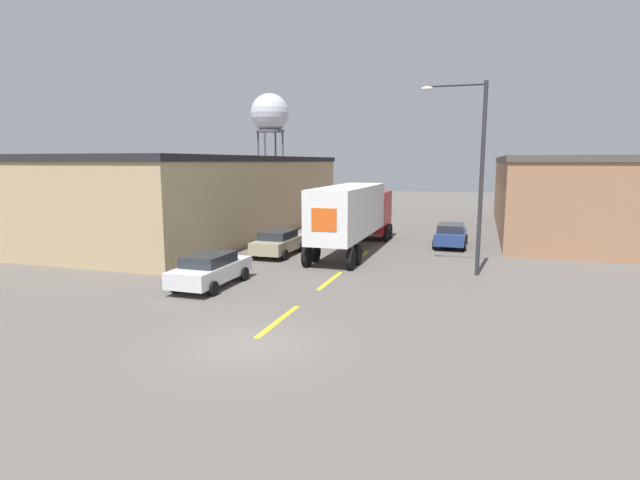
{
  "coord_description": "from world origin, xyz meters",
  "views": [
    {
      "loc": [
        6.53,
        -13.11,
        5.5
      ],
      "look_at": [
        -0.93,
        9.93,
        1.68
      ],
      "focal_mm": 28.0,
      "sensor_mm": 36.0,
      "label": 1
    }
  ],
  "objects_px": {
    "parked_car_left_far": "(279,242)",
    "water_tower": "(270,114)",
    "parked_car_left_near": "(210,269)",
    "parked_car_right_far": "(451,235)",
    "street_lamp": "(475,165)",
    "semi_truck": "(355,212)"
  },
  "relations": [
    {
      "from": "semi_truck",
      "to": "parked_car_left_far",
      "type": "relative_size",
      "value": 2.81
    },
    {
      "from": "parked_car_left_near",
      "to": "parked_car_right_far",
      "type": "xyz_separation_m",
      "value": [
        9.51,
        14.13,
        0.0
      ]
    },
    {
      "from": "semi_truck",
      "to": "street_lamp",
      "type": "xyz_separation_m",
      "value": [
        7.01,
        -4.74,
        2.89
      ]
    },
    {
      "from": "parked_car_right_far",
      "to": "water_tower",
      "type": "distance_m",
      "value": 48.32
    },
    {
      "from": "semi_truck",
      "to": "parked_car_left_near",
      "type": "bearing_deg",
      "value": -109.92
    },
    {
      "from": "street_lamp",
      "to": "water_tower",
      "type": "bearing_deg",
      "value": 123.78
    },
    {
      "from": "parked_car_left_near",
      "to": "parked_car_right_far",
      "type": "bearing_deg",
      "value": 56.07
    },
    {
      "from": "water_tower",
      "to": "street_lamp",
      "type": "bearing_deg",
      "value": -56.22
    },
    {
      "from": "parked_car_right_far",
      "to": "street_lamp",
      "type": "relative_size",
      "value": 0.5
    },
    {
      "from": "parked_car_left_near",
      "to": "water_tower",
      "type": "xyz_separation_m",
      "value": [
        -19.31,
        51.14,
        11.62
      ]
    },
    {
      "from": "street_lamp",
      "to": "parked_car_left_far",
      "type": "bearing_deg",
      "value": 170.03
    },
    {
      "from": "parked_car_left_near",
      "to": "parked_car_right_far",
      "type": "relative_size",
      "value": 1.0
    },
    {
      "from": "parked_car_left_near",
      "to": "street_lamp",
      "type": "height_order",
      "value": "street_lamp"
    },
    {
      "from": "parked_car_left_near",
      "to": "parked_car_right_far",
      "type": "distance_m",
      "value": 17.03
    },
    {
      "from": "parked_car_right_far",
      "to": "water_tower",
      "type": "xyz_separation_m",
      "value": [
        -28.82,
        37.0,
        11.62
      ]
    },
    {
      "from": "water_tower",
      "to": "parked_car_right_far",
      "type": "bearing_deg",
      "value": -52.09
    },
    {
      "from": "parked_car_left_near",
      "to": "parked_car_left_far",
      "type": "xyz_separation_m",
      "value": [
        0.0,
        7.87,
        0.0
      ]
    },
    {
      "from": "parked_car_left_far",
      "to": "water_tower",
      "type": "distance_m",
      "value": 48.79
    },
    {
      "from": "parked_car_left_near",
      "to": "street_lamp",
      "type": "distance_m",
      "value": 13.23
    },
    {
      "from": "parked_car_right_far",
      "to": "parked_car_left_near",
      "type": "bearing_deg",
      "value": -123.93
    },
    {
      "from": "semi_truck",
      "to": "parked_car_right_far",
      "type": "distance_m",
      "value": 6.78
    },
    {
      "from": "parked_car_left_far",
      "to": "water_tower",
      "type": "bearing_deg",
      "value": 114.05
    }
  ]
}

